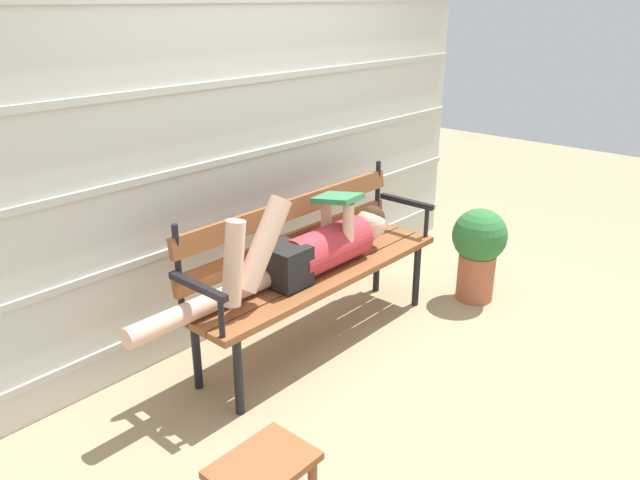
# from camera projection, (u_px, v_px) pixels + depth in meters

# --- Properties ---
(ground_plane) EXTENTS (12.00, 12.00, 0.00)m
(ground_plane) POSITION_uv_depth(u_px,v_px,m) (341.00, 350.00, 3.53)
(ground_plane) COLOR tan
(house_siding) EXTENTS (4.13, 0.08, 2.49)m
(house_siding) POSITION_uv_depth(u_px,v_px,m) (248.00, 117.00, 3.50)
(house_siding) COLOR beige
(house_siding) RESTS_ON ground
(park_bench) EXTENTS (1.73, 0.43, 0.90)m
(park_bench) POSITION_uv_depth(u_px,v_px,m) (311.00, 259.00, 3.48)
(park_bench) COLOR brown
(park_bench) RESTS_ON ground
(reclining_person) EXTENTS (1.74, 0.26, 0.54)m
(reclining_person) POSITION_uv_depth(u_px,v_px,m) (309.00, 250.00, 3.34)
(reclining_person) COLOR #B72D38
(footstool) EXTENTS (0.36, 0.26, 0.35)m
(footstool) POSITION_uv_depth(u_px,v_px,m) (263.00, 480.00, 2.21)
(footstool) COLOR brown
(footstool) RESTS_ON ground
(potted_plant) EXTENTS (0.35, 0.35, 0.62)m
(potted_plant) POSITION_uv_depth(u_px,v_px,m) (478.00, 248.00, 4.01)
(potted_plant) COLOR #AD5B3D
(potted_plant) RESTS_ON ground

